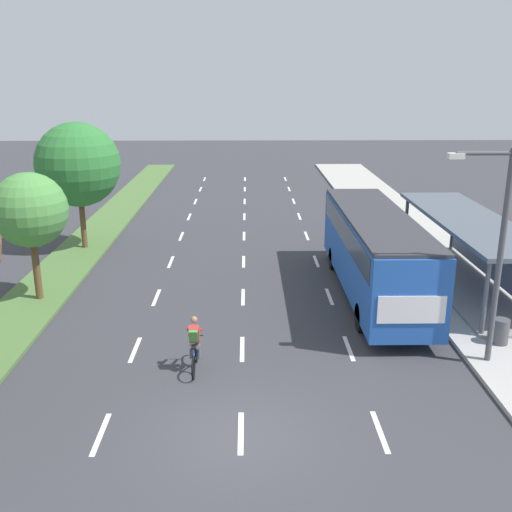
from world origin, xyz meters
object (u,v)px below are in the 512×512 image
object	(u,v)px
median_tree_second	(30,210)
trash_bin	(501,331)
median_tree_third	(78,165)
streetlight	(496,244)
bus	(375,246)
cyclist	(195,346)
bus_shelter	(474,245)

from	to	relation	value
median_tree_second	trash_bin	bearing A→B (deg)	-15.10
median_tree_third	streetlight	bearing A→B (deg)	-39.58
bus	median_tree_third	distance (m)	15.25
median_tree_third	streetlight	distance (m)	20.24
cyclist	trash_bin	size ratio (longest dim) A/B	2.14
cyclist	median_tree_second	bearing A→B (deg)	138.65
bus_shelter	cyclist	distance (m)	13.08
bus_shelter	cyclist	world-z (taller)	bus_shelter
cyclist	streetlight	distance (m)	9.37
bus_shelter	cyclist	size ratio (longest dim) A/B	6.08
bus	trash_bin	distance (m)	6.04
streetlight	trash_bin	bearing A→B (deg)	48.25
trash_bin	median_tree_third	bearing A→B (deg)	144.78
streetlight	bus_shelter	bearing A→B (deg)	72.85
bus_shelter	streetlight	world-z (taller)	streetlight
bus_shelter	trash_bin	distance (m)	5.93
trash_bin	median_tree_second	bearing A→B (deg)	164.90
cyclist	median_tree_second	xyz separation A→B (m)	(-6.65, 5.85, 2.89)
median_tree_second	median_tree_third	distance (m)	7.32
median_tree_third	streetlight	world-z (taller)	streetlight
streetlight	trash_bin	distance (m)	3.66
cyclist	bus_shelter	bearing A→B (deg)	32.89
median_tree_second	trash_bin	distance (m)	17.39
bus	trash_bin	world-z (taller)	bus
cyclist	streetlight	size ratio (longest dim) A/B	0.28
cyclist	median_tree_third	size ratio (longest dim) A/B	0.29
median_tree_third	trash_bin	size ratio (longest dim) A/B	7.45
bus_shelter	bus	distance (m)	4.35
median_tree_second	median_tree_third	bearing A→B (deg)	90.88
bus	trash_bin	bearing A→B (deg)	-56.84
streetlight	cyclist	bearing A→B (deg)	-178.44
bus_shelter	cyclist	bearing A→B (deg)	-147.11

